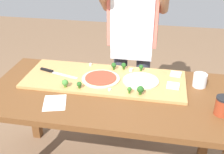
# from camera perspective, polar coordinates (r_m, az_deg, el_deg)

# --- Properties ---
(prep_table) EXTENTS (1.63, 0.80, 0.78)m
(prep_table) POSITION_cam_1_polar(r_m,az_deg,el_deg) (1.95, -0.84, -5.58)
(prep_table) COLOR brown
(prep_table) RESTS_ON ground
(cutting_board) EXTENTS (1.15, 0.45, 0.02)m
(cutting_board) POSITION_cam_1_polar(r_m,az_deg,el_deg) (2.02, -1.53, -0.46)
(cutting_board) COLOR tan
(cutting_board) RESTS_ON prep_table
(chefs_knife) EXTENTS (0.32, 0.11, 0.02)m
(chefs_knife) POSITION_cam_1_polar(r_m,az_deg,el_deg) (2.13, -11.85, 1.00)
(chefs_knife) COLOR #B7BABF
(chefs_knife) RESTS_ON cutting_board
(pizza_whole_tomato_red) EXTENTS (0.27, 0.27, 0.02)m
(pizza_whole_tomato_red) POSITION_cam_1_polar(r_m,az_deg,el_deg) (1.99, -2.30, -0.29)
(pizza_whole_tomato_red) COLOR beige
(pizza_whole_tomato_red) RESTS_ON cutting_board
(pizza_whole_white_garlic) EXTENTS (0.26, 0.26, 0.02)m
(pizza_whole_white_garlic) POSITION_cam_1_polar(r_m,az_deg,el_deg) (1.98, 5.86, -0.73)
(pizza_whole_white_garlic) COLOR beige
(pizza_whole_white_garlic) RESTS_ON cutting_board
(pizza_slice_far_left) EXTENTS (0.09, 0.09, 0.01)m
(pizza_slice_far_left) POSITION_cam_1_polar(r_m,az_deg,el_deg) (1.95, 12.34, -1.73)
(pizza_slice_far_left) COLOR silver
(pizza_slice_far_left) RESTS_ON cutting_board
(pizza_slice_near_left) EXTENTS (0.09, 0.09, 0.01)m
(pizza_slice_near_left) POSITION_cam_1_polar(r_m,az_deg,el_deg) (2.11, 12.87, 0.58)
(pizza_slice_near_left) COLOR silver
(pizza_slice_near_left) RESTS_ON cutting_board
(broccoli_floret_front_left) EXTENTS (0.05, 0.05, 0.06)m
(broccoli_floret_front_left) POSITION_cam_1_polar(r_m,az_deg,el_deg) (1.82, 5.81, -2.58)
(broccoli_floret_front_left) COLOR #2C5915
(broccoli_floret_front_left) RESTS_ON cutting_board
(broccoli_floret_center_left) EXTENTS (0.03, 0.03, 0.05)m
(broccoli_floret_center_left) POSITION_cam_1_polar(r_m,az_deg,el_deg) (2.11, 5.95, 2.01)
(broccoli_floret_center_left) COLOR #2C5915
(broccoli_floret_center_left) RESTS_ON cutting_board
(broccoli_floret_back_left) EXTENTS (0.04, 0.04, 0.06)m
(broccoli_floret_back_left) POSITION_cam_1_polar(r_m,az_deg,el_deg) (1.91, -9.55, -1.17)
(broccoli_floret_back_left) COLOR #487A23
(broccoli_floret_back_left) RESTS_ON cutting_board
(broccoli_floret_center_right) EXTENTS (0.04, 0.04, 0.06)m
(broccoli_floret_center_right) POSITION_cam_1_polar(r_m,az_deg,el_deg) (2.12, 0.37, 2.38)
(broccoli_floret_center_right) COLOR #2C5915
(broccoli_floret_center_right) RESTS_ON cutting_board
(broccoli_floret_front_right) EXTENTS (0.04, 0.04, 0.05)m
(broccoli_floret_front_right) POSITION_cam_1_polar(r_m,az_deg,el_deg) (1.89, -6.71, -1.50)
(broccoli_floret_front_right) COLOR #2C5915
(broccoli_floret_front_right) RESTS_ON cutting_board
(broccoli_floret_back_mid) EXTENTS (0.04, 0.04, 0.05)m
(broccoli_floret_back_mid) POSITION_cam_1_polar(r_m,az_deg,el_deg) (2.13, 2.40, 2.37)
(broccoli_floret_back_mid) COLOR #2C5915
(broccoli_floret_back_mid) RESTS_ON cutting_board
(broccoli_floret_front_mid) EXTENTS (0.03, 0.03, 0.05)m
(broccoli_floret_front_mid) POSITION_cam_1_polar(r_m,az_deg,el_deg) (1.82, 3.58, -2.56)
(broccoli_floret_front_mid) COLOR #366618
(broccoli_floret_front_mid) RESTS_ON cutting_board
(cheese_crumble_a) EXTENTS (0.02, 0.02, 0.02)m
(cheese_crumble_a) POSITION_cam_1_polar(r_m,az_deg,el_deg) (1.86, -0.48, -2.61)
(cheese_crumble_a) COLOR white
(cheese_crumble_a) RESTS_ON cutting_board
(cheese_crumble_b) EXTENTS (0.03, 0.03, 0.02)m
(cheese_crumble_b) POSITION_cam_1_polar(r_m,az_deg,el_deg) (2.11, 3.91, 1.43)
(cheese_crumble_b) COLOR silver
(cheese_crumble_b) RESTS_ON cutting_board
(cheese_crumble_c) EXTENTS (0.02, 0.02, 0.02)m
(cheese_crumble_c) POSITION_cam_1_polar(r_m,az_deg,el_deg) (2.20, -4.39, 2.55)
(cheese_crumble_c) COLOR white
(cheese_crumble_c) RESTS_ON cutting_board
(flour_cup) EXTENTS (0.09, 0.09, 0.09)m
(flour_cup) POSITION_cam_1_polar(r_m,az_deg,el_deg) (2.03, 17.45, -0.76)
(flour_cup) COLOR white
(flour_cup) RESTS_ON prep_table
(sauce_jar) EXTENTS (0.09, 0.09, 0.12)m
(sauce_jar) POSITION_cam_1_polar(r_m,az_deg,el_deg) (1.76, 21.67, -5.50)
(sauce_jar) COLOR #99381E
(sauce_jar) RESTS_ON prep_table
(recipe_note) EXTENTS (0.18, 0.21, 0.00)m
(recipe_note) POSITION_cam_1_polar(r_m,az_deg,el_deg) (1.81, -11.60, -5.15)
(recipe_note) COLOR white
(recipe_note) RESTS_ON prep_table
(cook_center) EXTENTS (0.54, 0.39, 1.67)m
(cook_center) POSITION_cam_1_polar(r_m,az_deg,el_deg) (2.34, 4.29, 9.17)
(cook_center) COLOR #333847
(cook_center) RESTS_ON ground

